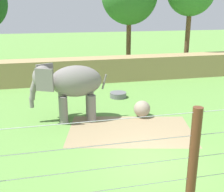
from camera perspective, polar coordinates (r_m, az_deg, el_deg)
name	(u,v)px	position (r m, az deg, el deg)	size (l,w,h in m)	color
ground_plane	(148,160)	(11.61, 7.34, -12.65)	(120.00, 120.00, 0.00)	#609342
dirt_patch	(130,130)	(14.06, 3.66, -6.92)	(5.99, 3.74, 0.01)	#937F5B
embankment_wall	(94,70)	(23.08, -3.63, 5.29)	(36.00, 1.80, 1.91)	tan
elephant	(70,84)	(14.84, -8.41, 2.41)	(4.06, 1.71, 3.01)	gray
enrichment_ball	(142,109)	(15.68, 6.05, -2.57)	(0.91, 0.91, 0.91)	gray
cable_fence	(192,165)	(8.26, 15.75, -13.14)	(12.24, 0.27, 3.34)	brown
water_tub	(118,95)	(18.99, 1.24, 0.25)	(1.10, 1.10, 0.35)	slate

